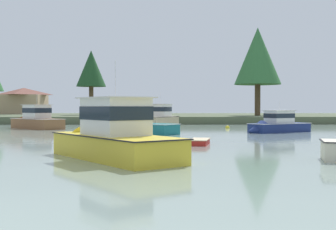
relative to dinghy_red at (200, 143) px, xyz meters
name	(u,v)px	position (x,y,z in m)	size (l,w,h in m)	color
far_shore_bank	(126,118)	(-9.37, 55.83, 0.43)	(182.29, 40.75, 1.12)	#4C563D
dinghy_red	(200,143)	(0.00, 0.00, 0.00)	(1.74, 2.93, 0.54)	#B2231E
cruiser_sand	(161,121)	(-2.62, 29.73, 0.53)	(6.12, 10.25, 5.55)	tan
cruiser_wood	(34,123)	(-17.91, 23.51, 0.53)	(8.29, 8.39, 5.04)	brown
cruiser_yellow	(107,143)	(-5.44, -7.72, 0.58)	(7.91, 9.67, 5.89)	gold
cruiser_teal	(131,128)	(-5.59, 13.40, 0.38)	(8.82, 7.38, 4.41)	#196B70
cruiser_navy	(275,127)	(8.92, 14.74, 0.39)	(7.74, 5.80, 4.00)	navy
mooring_buoy_yellow	(228,128)	(5.44, 23.59, -0.05)	(0.51, 0.51, 0.56)	yellow
shore_tree_far_right	(91,69)	(-15.61, 53.24, 9.54)	(5.52, 5.52, 12.04)	brown
shore_tree_inland_c	(258,56)	(13.97, 46.01, 11.13)	(7.97, 7.97, 15.08)	brown
cottage_near_water	(24,100)	(-31.92, 65.75, 3.85)	(8.97, 9.53, 5.56)	tan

